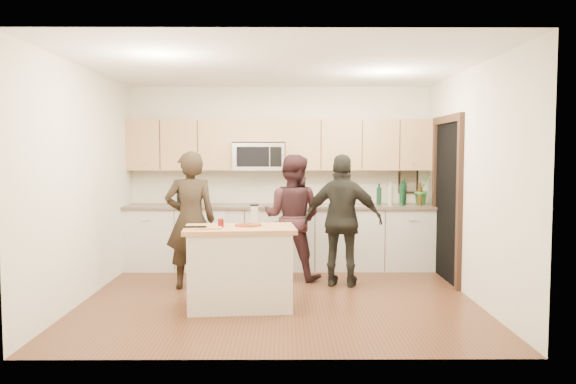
{
  "coord_description": "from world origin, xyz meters",
  "views": [
    {
      "loc": [
        0.07,
        -6.53,
        1.71
      ],
      "look_at": [
        0.11,
        0.35,
        1.23
      ],
      "focal_mm": 35.0,
      "sensor_mm": 36.0,
      "label": 1
    }
  ],
  "objects_px": {
    "toaster": "(188,198)",
    "woman_center": "(292,217)",
    "woman_left": "(190,220)",
    "island": "(240,267)",
    "woman_right": "(343,220)"
  },
  "relations": [
    {
      "from": "woman_right",
      "to": "woman_left",
      "type": "bearing_deg",
      "value": 15.59
    },
    {
      "from": "island",
      "to": "woman_left",
      "type": "height_order",
      "value": "woman_left"
    },
    {
      "from": "woman_left",
      "to": "woman_center",
      "type": "height_order",
      "value": "woman_left"
    },
    {
      "from": "island",
      "to": "toaster",
      "type": "xyz_separation_m",
      "value": [
        -0.93,
        2.11,
        0.59
      ]
    },
    {
      "from": "toaster",
      "to": "woman_center",
      "type": "distance_m",
      "value": 1.69
    },
    {
      "from": "woman_left",
      "to": "woman_center",
      "type": "distance_m",
      "value": 1.38
    },
    {
      "from": "island",
      "to": "woman_center",
      "type": "xyz_separation_m",
      "value": [
        0.59,
        1.43,
        0.39
      ]
    },
    {
      "from": "toaster",
      "to": "woman_right",
      "type": "xyz_separation_m",
      "value": [
        2.17,
        -1.09,
        -0.2
      ]
    },
    {
      "from": "woman_left",
      "to": "woman_right",
      "type": "bearing_deg",
      "value": 172.78
    },
    {
      "from": "woman_center",
      "to": "woman_right",
      "type": "bearing_deg",
      "value": 167.47
    },
    {
      "from": "island",
      "to": "woman_left",
      "type": "distance_m",
      "value": 1.22
    },
    {
      "from": "woman_center",
      "to": "woman_right",
      "type": "xyz_separation_m",
      "value": [
        0.64,
        -0.4,
        0.0
      ]
    },
    {
      "from": "toaster",
      "to": "woman_right",
      "type": "bearing_deg",
      "value": -26.64
    },
    {
      "from": "woman_left",
      "to": "island",
      "type": "bearing_deg",
      "value": 116.58
    },
    {
      "from": "woman_left",
      "to": "toaster",
      "type": "bearing_deg",
      "value": -89.06
    }
  ]
}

